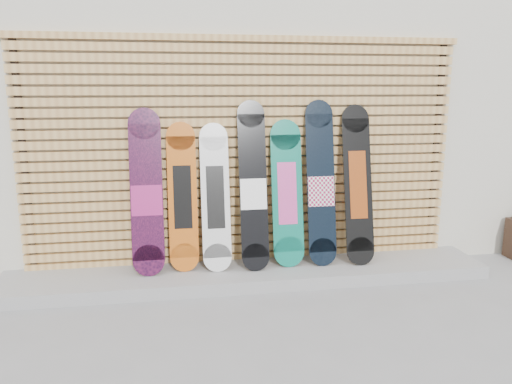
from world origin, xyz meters
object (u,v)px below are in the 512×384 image
snowboard_4 (287,193)px  snowboard_5 (321,184)px  snowboard_0 (147,193)px  snowboard_2 (215,197)px  snowboard_6 (358,185)px  snowboard_1 (183,197)px  snowboard_3 (253,187)px

snowboard_4 → snowboard_5: snowboard_5 is taller
snowboard_0 → snowboard_2: 0.63m
snowboard_0 → snowboard_6: (2.02, -0.02, 0.02)m
snowboard_4 → snowboard_0: bearing=-179.4°
snowboard_1 → snowboard_3: size_ratio=0.88×
snowboard_1 → snowboard_2: size_ratio=1.01×
snowboard_0 → snowboard_6: size_ratio=0.99×
snowboard_0 → snowboard_3: snowboard_3 is taller
snowboard_3 → snowboard_2: bearing=176.3°
snowboard_2 → snowboard_3: (0.36, -0.02, 0.09)m
snowboard_6 → snowboard_0: bearing=179.4°
snowboard_1 → snowboard_2: 0.31m
snowboard_0 → snowboard_1: size_ratio=1.10×
snowboard_5 → snowboard_6: (0.37, -0.02, -0.01)m
snowboard_6 → snowboard_2: bearing=178.9°
snowboard_3 → snowboard_5: (0.67, 0.01, 0.00)m
snowboard_0 → snowboard_1: 0.33m
snowboard_2 → snowboard_3: snowboard_3 is taller
snowboard_5 → snowboard_3: bearing=-178.7°
snowboard_2 → snowboard_6: (1.39, -0.03, 0.08)m
snowboard_3 → snowboard_6: size_ratio=1.03×
snowboard_3 → snowboard_5: size_ratio=1.00×
snowboard_5 → snowboard_6: size_ratio=1.03×
snowboard_0 → snowboard_4: snowboard_0 is taller
snowboard_0 → snowboard_5: size_ratio=0.96×
snowboard_2 → snowboard_4: (0.69, 0.01, 0.01)m
snowboard_0 → snowboard_4: (1.32, 0.01, -0.05)m
snowboard_0 → snowboard_2: (0.63, 0.01, -0.06)m
snowboard_1 → snowboard_3: bearing=-4.4°
snowboard_6 → snowboard_5: bearing=177.0°
snowboard_3 → snowboard_4: (0.34, 0.03, -0.08)m
snowboard_1 → snowboard_2: (0.31, -0.03, -0.01)m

